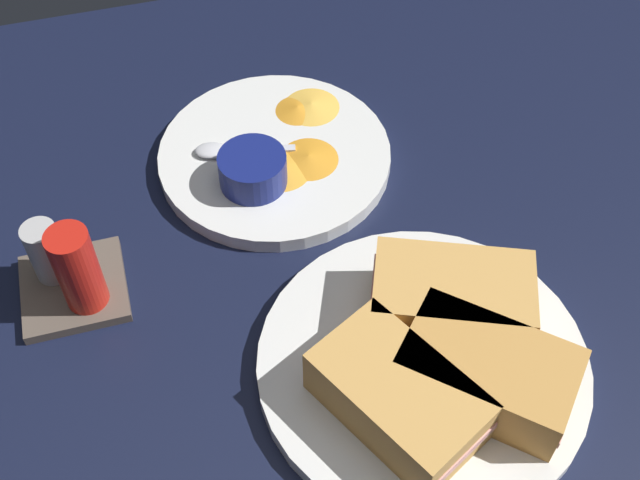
% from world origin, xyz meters
% --- Properties ---
extents(ground_plane, '(1.10, 1.10, 0.03)m').
position_xyz_m(ground_plane, '(0.00, 0.00, -0.01)').
color(ground_plane, black).
extents(plate_sandwich_main, '(0.27, 0.27, 0.02)m').
position_xyz_m(plate_sandwich_main, '(-0.02, -0.07, 0.01)').
color(plate_sandwich_main, silver).
rests_on(plate_sandwich_main, ground_plane).
extents(sandwich_half_near, '(0.15, 0.13, 0.05)m').
position_xyz_m(sandwich_half_near, '(-0.06, -0.03, 0.04)').
color(sandwich_half_near, tan).
rests_on(sandwich_half_near, plate_sandwich_main).
extents(sandwich_half_far, '(0.14, 0.15, 0.05)m').
position_xyz_m(sandwich_half_far, '(-0.05, -0.10, 0.04)').
color(sandwich_half_far, '#C68C42').
rests_on(sandwich_half_far, plate_sandwich_main).
extents(sandwich_half_extra, '(0.12, 0.15, 0.05)m').
position_xyz_m(sandwich_half_extra, '(0.02, -0.10, 0.04)').
color(sandwich_half_extra, tan).
rests_on(sandwich_half_extra, plate_sandwich_main).
extents(ramekin_dark_sauce, '(0.07, 0.07, 0.04)m').
position_xyz_m(ramekin_dark_sauce, '(0.02, -0.12, 0.04)').
color(ramekin_dark_sauce, '#0C144C').
rests_on(ramekin_dark_sauce, plate_sandwich_main).
extents(spoon_by_dark_ramekin, '(0.06, 0.09, 0.01)m').
position_xyz_m(spoon_by_dark_ramekin, '(-0.01, -0.07, 0.02)').
color(spoon_by_dark_ramekin, silver).
rests_on(spoon_by_dark_ramekin, plate_sandwich_main).
extents(plate_chips_companion, '(0.23, 0.23, 0.02)m').
position_xyz_m(plate_chips_companion, '(0.25, -0.01, 0.01)').
color(plate_chips_companion, silver).
rests_on(plate_chips_companion, ground_plane).
extents(ramekin_light_gravy, '(0.07, 0.07, 0.03)m').
position_xyz_m(ramekin_light_gravy, '(0.21, 0.02, 0.03)').
color(ramekin_light_gravy, navy).
rests_on(ramekin_light_gravy, plate_chips_companion).
extents(spoon_by_gravy_ramekin, '(0.04, 0.10, 0.01)m').
position_xyz_m(spoon_by_gravy_ramekin, '(0.26, 0.04, 0.02)').
color(spoon_by_gravy_ramekin, silver).
rests_on(spoon_by_gravy_ramekin, plate_chips_companion).
extents(plantain_chip_scatter, '(0.16, 0.15, 0.01)m').
position_xyz_m(plantain_chip_scatter, '(0.25, -0.03, 0.02)').
color(plantain_chip_scatter, gold).
rests_on(plantain_chip_scatter, plate_chips_companion).
extents(condiment_caddy, '(0.09, 0.09, 0.10)m').
position_xyz_m(condiment_caddy, '(0.13, 0.20, 0.03)').
color(condiment_caddy, brown).
rests_on(condiment_caddy, ground_plane).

